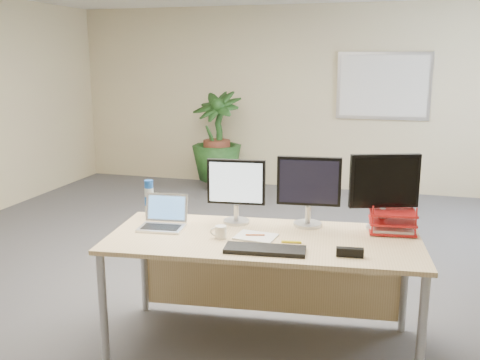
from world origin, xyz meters
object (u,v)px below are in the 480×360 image
(desk, at_px, (265,255))
(monitor_right, at_px, (309,187))
(laptop, at_px, (164,219))
(floor_plant, at_px, (217,140))
(monitor_left, at_px, (236,187))

(desk, bearing_deg, monitor_right, 40.70)
(laptop, bearing_deg, floor_plant, 103.42)
(desk, xyz_separation_m, floor_plant, (-1.70, 4.08, 0.13))
(laptop, bearing_deg, monitor_right, 17.10)
(floor_plant, relative_size, monitor_left, 3.27)
(desk, bearing_deg, floor_plant, 112.64)
(floor_plant, bearing_deg, laptop, -76.58)
(monitor_left, height_order, laptop, monitor_left)
(monitor_right, height_order, laptop, monitor_right)
(desk, distance_m, monitor_left, 0.52)
(desk, height_order, laptop, laptop)
(floor_plant, bearing_deg, monitor_left, -69.72)
(monitor_left, bearing_deg, desk, -30.77)
(monitor_right, bearing_deg, laptop, -162.90)
(desk, relative_size, floor_plant, 1.42)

